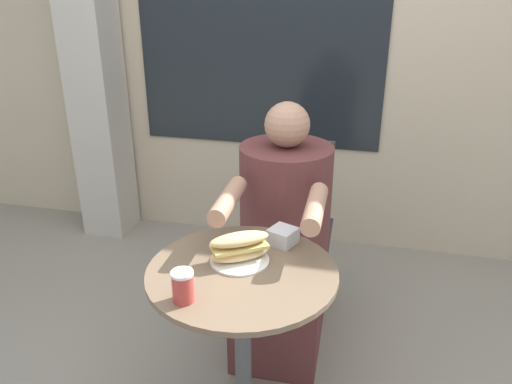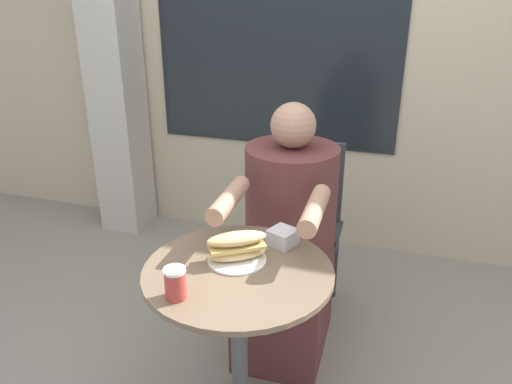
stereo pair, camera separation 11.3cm
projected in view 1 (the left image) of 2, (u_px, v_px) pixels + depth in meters
name	position (u px, v px, depth m)	size (l,w,h in m)	color
storefront_wall	(313.00, 17.00, 2.84)	(8.00, 0.09, 2.80)	#B7A88E
lattice_pillar	(91.00, 50.00, 3.02)	(0.28, 0.28, 2.40)	#B2ADA3
cafe_table	(243.00, 317.00, 1.74)	(0.65, 0.65, 0.71)	brown
diner_chair	(295.00, 211.00, 2.52)	(0.39, 0.39, 0.87)	#333338
seated_diner	(283.00, 250.00, 2.22)	(0.40, 0.72, 1.15)	brown
sandwich_on_plate	(240.00, 249.00, 1.70)	(0.22, 0.20, 0.11)	white
drink_cup	(183.00, 286.00, 1.49)	(0.07, 0.07, 0.10)	#B73D38
napkin_box	(283.00, 236.00, 1.82)	(0.12, 0.12, 0.06)	silver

